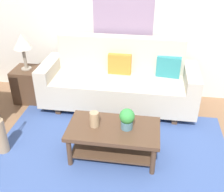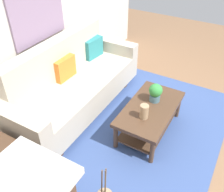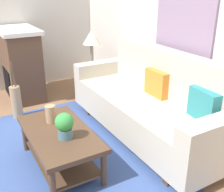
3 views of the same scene
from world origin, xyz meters
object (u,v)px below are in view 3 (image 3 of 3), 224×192
coffee_table (60,141)px  side_table (93,81)px  throw_pillow_orange (157,83)px  table_lamp (91,39)px  couch (148,104)px  fireplace (21,64)px  floor_vase (16,102)px  framed_painting (184,13)px  potted_plant_tabletop (65,125)px  throw_pillow_teal (204,105)px  tabletop_vase (51,114)px

coffee_table → side_table: 1.96m
throw_pillow_orange → table_lamp: bearing=-173.8°
couch → fireplace: fireplace is taller
coffee_table → floor_vase: bearing=-174.1°
table_lamp → throw_pillow_orange: bearing=6.2°
floor_vase → couch: bearing=45.6°
couch → framed_painting: size_ratio=2.51×
throw_pillow_orange → framed_painting: framed_painting is taller
potted_plant_tabletop → framed_painting: framed_painting is taller
throw_pillow_orange → fireplace: 2.38m
throw_pillow_teal → table_lamp: 2.26m
side_table → table_lamp: 0.71m
potted_plant_tabletop → floor_vase: (-1.56, -0.16, -0.33)m
coffee_table → tabletop_vase: tabletop_vase is taller
coffee_table → framed_painting: bearing=93.3°
floor_vase → potted_plant_tabletop: bearing=5.7°
side_table → floor_vase: size_ratio=1.17×
couch → framed_painting: (0.00, 0.47, 1.06)m
throw_pillow_teal → fireplace: size_ratio=0.31×
couch → fireplace: bearing=-153.0°
side_table → table_lamp: table_lamp is taller
potted_plant_tabletop → table_lamp: 2.12m
tabletop_vase → throw_pillow_orange: bearing=84.1°
couch → throw_pillow_orange: size_ratio=6.59×
tabletop_vase → side_table: 1.79m
framed_painting → fireplace: bearing=-143.7°
side_table → fireplace: bearing=-119.6°
potted_plant_tabletop → floor_vase: potted_plant_tabletop is taller
side_table → potted_plant_tabletop: bearing=-33.3°
table_lamp → coffee_table: bearing=-36.1°
coffee_table → tabletop_vase: size_ratio=5.78×
table_lamp → framed_painting: framed_painting is taller
tabletop_vase → table_lamp: bearing=139.4°
side_table → fireplace: size_ratio=0.48×
throw_pillow_orange → floor_vase: 2.01m
throw_pillow_orange → potted_plant_tabletop: 1.33m
throw_pillow_orange → side_table: 1.55m
couch → potted_plant_tabletop: (0.25, -1.18, 0.14)m
coffee_table → table_lamp: size_ratio=1.93×
tabletop_vase → potted_plant_tabletop: 0.39m
fireplace → floor_vase: size_ratio=2.41×
throw_pillow_teal → framed_painting: size_ratio=0.38×
couch → potted_plant_tabletop: bearing=-78.0°
coffee_table → potted_plant_tabletop: potted_plant_tabletop is taller
potted_plant_tabletop → framed_painting: bearing=98.7°
table_lamp → framed_painting: bearing=18.6°
side_table → framed_painting: (1.49, 0.50, 1.21)m
coffee_table → table_lamp: 2.07m
throw_pillow_teal → table_lamp: (-2.24, -0.16, 0.31)m
fireplace → framed_painting: (2.06, 1.52, 0.90)m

